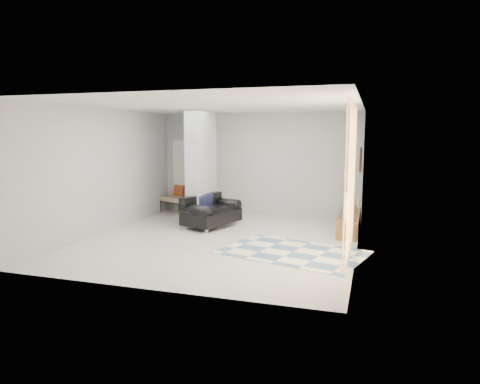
% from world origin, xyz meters
% --- Properties ---
extents(floor, '(6.00, 6.00, 0.00)m').
position_xyz_m(floor, '(0.00, 0.00, 0.00)').
color(floor, white).
rests_on(floor, ground).
extents(ceiling, '(6.00, 6.00, 0.00)m').
position_xyz_m(ceiling, '(0.00, 0.00, 2.80)').
color(ceiling, white).
rests_on(ceiling, wall_back).
extents(wall_back, '(6.00, 0.00, 6.00)m').
position_xyz_m(wall_back, '(0.00, 3.00, 1.40)').
color(wall_back, '#ADB0B2').
rests_on(wall_back, ground).
extents(wall_front, '(6.00, 0.00, 6.00)m').
position_xyz_m(wall_front, '(0.00, -3.00, 1.40)').
color(wall_front, '#ADB0B2').
rests_on(wall_front, ground).
extents(wall_left, '(0.00, 6.00, 6.00)m').
position_xyz_m(wall_left, '(-2.75, 0.00, 1.40)').
color(wall_left, '#ADB0B2').
rests_on(wall_left, ground).
extents(wall_right, '(0.00, 6.00, 6.00)m').
position_xyz_m(wall_right, '(2.75, 0.00, 1.40)').
color(wall_right, '#ADB0B2').
rests_on(wall_right, ground).
extents(partition_column, '(0.35, 1.20, 2.80)m').
position_xyz_m(partition_column, '(-1.10, 1.60, 1.40)').
color(partition_column, '#A8ADB0').
rests_on(partition_column, floor).
extents(hallway_door, '(0.85, 0.06, 2.04)m').
position_xyz_m(hallway_door, '(-2.10, 2.96, 1.02)').
color(hallway_door, silver).
rests_on(hallway_door, floor).
extents(curtain, '(0.00, 2.55, 2.55)m').
position_xyz_m(curtain, '(2.67, -1.15, 1.45)').
color(curtain, gold).
rests_on(curtain, wall_right).
extents(wall_art, '(0.04, 0.45, 0.55)m').
position_xyz_m(wall_art, '(2.72, 1.70, 1.65)').
color(wall_art, '#37190F').
rests_on(wall_art, wall_right).
extents(media_console, '(0.45, 1.96, 0.80)m').
position_xyz_m(media_console, '(2.52, 1.70, 0.20)').
color(media_console, brown).
rests_on(media_console, floor).
extents(loveseat, '(1.22, 1.60, 0.76)m').
position_xyz_m(loveseat, '(-0.74, 1.22, 0.36)').
color(loveseat, silver).
rests_on(loveseat, floor).
extents(daybed, '(1.75, 1.22, 0.77)m').
position_xyz_m(daybed, '(-1.92, 2.58, 0.42)').
color(daybed, black).
rests_on(daybed, floor).
extents(area_rug, '(2.96, 2.35, 0.01)m').
position_xyz_m(area_rug, '(1.60, -0.45, 0.01)').
color(area_rug, beige).
rests_on(area_rug, floor).
extents(cylinder_lamp, '(0.11, 0.11, 0.61)m').
position_xyz_m(cylinder_lamp, '(2.50, 0.86, 0.70)').
color(cylinder_lamp, beige).
rests_on(cylinder_lamp, media_console).
extents(bronze_figurine, '(0.12, 0.12, 0.23)m').
position_xyz_m(bronze_figurine, '(2.47, 2.23, 0.52)').
color(bronze_figurine, black).
rests_on(bronze_figurine, media_console).
extents(vase, '(0.23, 0.23, 0.21)m').
position_xyz_m(vase, '(2.47, 1.46, 0.50)').
color(vase, white).
rests_on(vase, media_console).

